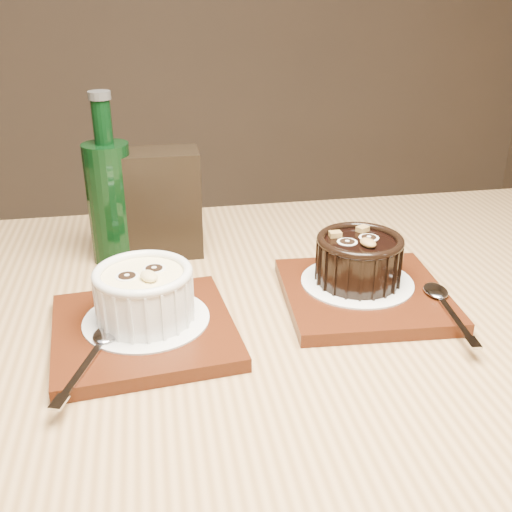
{
  "coord_description": "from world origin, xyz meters",
  "views": [
    {
      "loc": [
        -0.03,
        -0.31,
        1.08
      ],
      "look_at": [
        0.1,
        0.26,
        0.81
      ],
      "focal_mm": 42.0,
      "sensor_mm": 36.0,
      "label": 1
    }
  ],
  "objects_px": {
    "tray_left": "(144,331)",
    "condiment_stand": "(162,204)",
    "tray_right": "(364,294)",
    "ramekin_dark": "(359,257)",
    "table": "(242,411)",
    "ramekin_white": "(144,292)",
    "green_bottle": "(110,198)"
  },
  "relations": [
    {
      "from": "condiment_stand",
      "to": "table",
      "type": "bearing_deg",
      "value": -76.11
    },
    {
      "from": "tray_left",
      "to": "ramekin_white",
      "type": "height_order",
      "value": "ramekin_white"
    },
    {
      "from": "table",
      "to": "ramekin_white",
      "type": "bearing_deg",
      "value": 159.21
    },
    {
      "from": "tray_left",
      "to": "ramekin_white",
      "type": "distance_m",
      "value": 0.04
    },
    {
      "from": "condiment_stand",
      "to": "ramekin_white",
      "type": "bearing_deg",
      "value": -99.79
    },
    {
      "from": "tray_right",
      "to": "green_bottle",
      "type": "bearing_deg",
      "value": 147.15
    },
    {
      "from": "table",
      "to": "tray_right",
      "type": "xyz_separation_m",
      "value": [
        0.15,
        0.05,
        0.1
      ]
    },
    {
      "from": "table",
      "to": "ramekin_white",
      "type": "distance_m",
      "value": 0.17
    },
    {
      "from": "tray_right",
      "to": "ramekin_dark",
      "type": "relative_size",
      "value": 1.82
    },
    {
      "from": "ramekin_white",
      "to": "condiment_stand",
      "type": "distance_m",
      "value": 0.2
    },
    {
      "from": "tray_right",
      "to": "green_bottle",
      "type": "relative_size",
      "value": 0.83
    },
    {
      "from": "tray_left",
      "to": "condiment_stand",
      "type": "distance_m",
      "value": 0.22
    },
    {
      "from": "tray_left",
      "to": "tray_right",
      "type": "height_order",
      "value": "same"
    },
    {
      "from": "tray_left",
      "to": "ramekin_white",
      "type": "xyz_separation_m",
      "value": [
        0.0,
        0.01,
        0.04
      ]
    },
    {
      "from": "tray_right",
      "to": "green_bottle",
      "type": "distance_m",
      "value": 0.34
    },
    {
      "from": "tray_left",
      "to": "ramekin_dark",
      "type": "bearing_deg",
      "value": 9.39
    },
    {
      "from": "tray_left",
      "to": "tray_right",
      "type": "relative_size",
      "value": 1.0
    },
    {
      "from": "condiment_stand",
      "to": "ramekin_dark",
      "type": "bearing_deg",
      "value": -38.65
    },
    {
      "from": "tray_right",
      "to": "condiment_stand",
      "type": "distance_m",
      "value": 0.29
    },
    {
      "from": "ramekin_white",
      "to": "green_bottle",
      "type": "height_order",
      "value": "green_bottle"
    },
    {
      "from": "tray_right",
      "to": "condiment_stand",
      "type": "bearing_deg",
      "value": 139.06
    },
    {
      "from": "tray_right",
      "to": "condiment_stand",
      "type": "relative_size",
      "value": 1.29
    },
    {
      "from": "table",
      "to": "condiment_stand",
      "type": "relative_size",
      "value": 8.78
    },
    {
      "from": "ramekin_white",
      "to": "tray_right",
      "type": "relative_size",
      "value": 0.56
    },
    {
      "from": "tray_left",
      "to": "condiment_stand",
      "type": "bearing_deg",
      "value": 79.6
    },
    {
      "from": "table",
      "to": "condiment_stand",
      "type": "bearing_deg",
      "value": 103.89
    },
    {
      "from": "ramekin_dark",
      "to": "condiment_stand",
      "type": "bearing_deg",
      "value": 128.58
    },
    {
      "from": "tray_left",
      "to": "tray_right",
      "type": "bearing_deg",
      "value": 5.58
    },
    {
      "from": "ramekin_dark",
      "to": "green_bottle",
      "type": "xyz_separation_m",
      "value": [
        -0.27,
        0.16,
        0.04
      ]
    },
    {
      "from": "ramekin_white",
      "to": "ramekin_dark",
      "type": "xyz_separation_m",
      "value": [
        0.24,
        0.03,
        -0.0
      ]
    },
    {
      "from": "table",
      "to": "green_bottle",
      "type": "bearing_deg",
      "value": 118.06
    },
    {
      "from": "table",
      "to": "ramekin_dark",
      "type": "height_order",
      "value": "ramekin_dark"
    }
  ]
}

